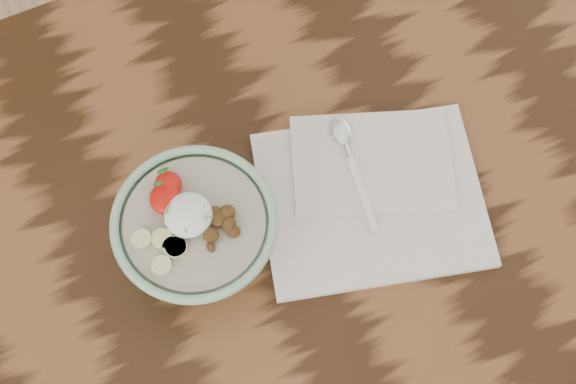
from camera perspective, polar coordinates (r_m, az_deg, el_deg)
table at (r=108.01cm, az=-0.45°, el=-4.81°), size 160.00×90.00×75.00cm
breakfast_bowl at (r=93.19cm, az=-6.48°, el=-2.91°), size 18.78×18.78×12.65cm
napkin at (r=101.04cm, az=5.96°, el=0.05°), size 32.35×28.63×1.69cm
spoon at (r=101.80cm, az=4.14°, el=3.32°), size 4.22×16.27×0.85cm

